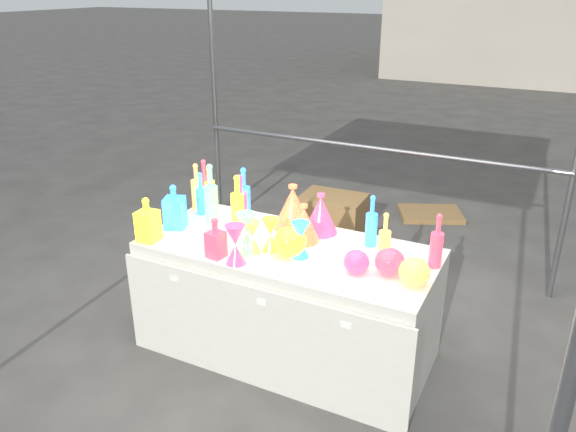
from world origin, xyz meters
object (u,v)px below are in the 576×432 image
at_px(display_table, 287,300).
at_px(cardboard_box_closed, 332,217).
at_px(bottle_0, 210,186).
at_px(lampshade_0, 304,223).
at_px(globe_0, 290,244).
at_px(decanter_0, 147,219).

height_order(display_table, cardboard_box_closed, display_table).
distance_m(cardboard_box_closed, bottle_0, 1.60).
relative_size(display_table, cardboard_box_closed, 3.18).
distance_m(cardboard_box_closed, lampshade_0, 1.81).
bearing_deg(display_table, cardboard_box_closed, 103.20).
bearing_deg(globe_0, bottle_0, 152.20).
height_order(cardboard_box_closed, bottle_0, bottle_0).
relative_size(display_table, bottle_0, 6.19).
distance_m(display_table, cardboard_box_closed, 1.80).
bearing_deg(cardboard_box_closed, display_table, -78.76).
relative_size(bottle_0, decanter_0, 1.05).
distance_m(cardboard_box_closed, globe_0, 2.00).
bearing_deg(globe_0, lampshade_0, 94.10).
bearing_deg(lampshade_0, bottle_0, 147.76).
distance_m(globe_0, lampshade_0, 0.23).
xyz_separation_m(display_table, globe_0, (0.07, -0.10, 0.45)).
relative_size(cardboard_box_closed, bottle_0, 1.95).
relative_size(decanter_0, globe_0, 1.47).
distance_m(decanter_0, lampshade_0, 0.96).
xyz_separation_m(decanter_0, lampshade_0, (0.86, 0.43, -0.02)).
distance_m(display_table, bottle_0, 1.02).
bearing_deg(bottle_0, display_table, -24.17).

